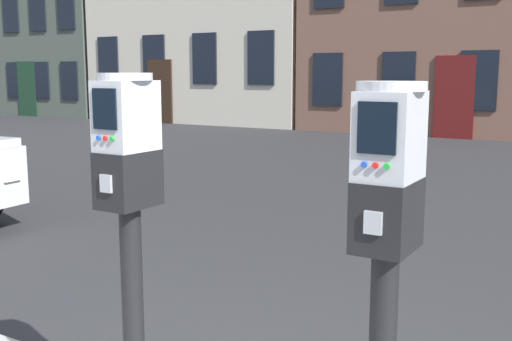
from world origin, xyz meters
The scene contains 2 objects.
parking_meter_near_kerb centered at (-0.22, -0.13, 1.19)m, with size 0.22×0.25×1.53m.
parking_meter_twin_adjacent centered at (0.86, -0.13, 1.17)m, with size 0.22×0.25×1.50m.
Camera 1 is at (1.47, -1.96, 1.67)m, focal length 42.89 mm.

